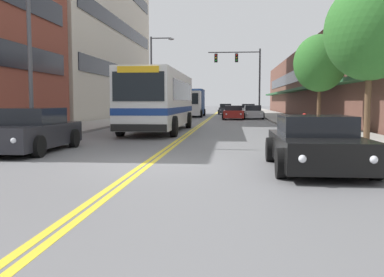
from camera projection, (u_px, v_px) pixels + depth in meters
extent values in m
plane|color=slate|center=(212.00, 117.00, 48.14)|extent=(240.00, 240.00, 0.00)
cube|color=#9E9B96|center=(148.00, 116.00, 48.82)|extent=(3.70, 106.00, 0.14)
cube|color=#9E9B96|center=(278.00, 116.00, 47.46)|extent=(3.70, 106.00, 0.14)
cube|color=yellow|center=(211.00, 117.00, 48.15)|extent=(0.14, 106.00, 0.01)
cube|color=yellow|center=(213.00, 117.00, 48.13)|extent=(0.14, 106.00, 0.01)
cube|color=black|center=(4.00, 53.00, 21.85)|extent=(0.08, 15.63, 1.40)
cube|color=black|center=(123.00, 73.00, 45.98)|extent=(0.08, 27.11, 1.40)
cube|color=black|center=(123.00, 28.00, 45.57)|extent=(0.08, 27.11, 1.40)
cube|color=brown|center=(335.00, 83.00, 46.58)|extent=(8.00, 68.00, 7.42)
cube|color=#1E4C28|center=(293.00, 91.00, 47.07)|extent=(1.10, 61.20, 0.24)
cube|color=black|center=(298.00, 75.00, 46.88)|extent=(0.08, 61.20, 1.40)
cube|color=silver|center=(160.00, 99.00, 24.08)|extent=(2.54, 11.23, 2.91)
cube|color=navy|center=(160.00, 110.00, 24.13)|extent=(2.56, 11.25, 0.32)
cube|color=black|center=(162.00, 91.00, 24.60)|extent=(2.57, 8.76, 1.05)
cube|color=black|center=(138.00, 86.00, 18.45)|extent=(2.28, 0.04, 1.28)
cube|color=yellow|center=(138.00, 69.00, 18.38)|extent=(1.83, 0.06, 0.28)
cube|color=black|center=(139.00, 128.00, 18.58)|extent=(2.49, 0.08, 0.32)
cylinder|color=black|center=(120.00, 126.00, 20.53)|extent=(0.30, 1.00, 1.00)
cylinder|color=black|center=(174.00, 126.00, 20.29)|extent=(0.30, 1.00, 1.00)
cylinder|color=black|center=(148.00, 120.00, 27.38)|extent=(0.30, 1.00, 1.00)
cylinder|color=black|center=(188.00, 120.00, 27.14)|extent=(0.30, 1.00, 1.00)
cube|color=#232328|center=(31.00, 135.00, 14.27)|extent=(1.85, 4.66, 0.74)
cube|color=black|center=(33.00, 116.00, 14.40)|extent=(1.59, 2.05, 0.54)
cylinder|color=black|center=(39.00, 146.00, 12.77)|extent=(0.22, 0.67, 0.67)
cylinder|color=black|center=(25.00, 138.00, 15.81)|extent=(0.22, 0.67, 0.67)
cylinder|color=black|center=(74.00, 138.00, 15.64)|extent=(0.22, 0.67, 0.67)
sphere|color=silver|center=(13.00, 141.00, 11.88)|extent=(0.16, 0.16, 0.16)
cube|color=red|center=(42.00, 129.00, 16.65)|extent=(0.18, 0.04, 0.10)
cube|color=red|center=(75.00, 130.00, 16.53)|extent=(0.18, 0.04, 0.10)
cube|color=#475675|center=(150.00, 116.00, 34.83)|extent=(1.77, 4.24, 0.75)
cube|color=black|center=(150.00, 108.00, 34.95)|extent=(1.52, 1.87, 0.40)
cylinder|color=black|center=(136.00, 119.00, 33.63)|extent=(0.22, 0.62, 0.62)
cylinder|color=black|center=(158.00, 119.00, 33.46)|extent=(0.22, 0.62, 0.62)
cylinder|color=black|center=(142.00, 118.00, 36.24)|extent=(0.22, 0.62, 0.62)
cylinder|color=black|center=(164.00, 118.00, 36.07)|extent=(0.22, 0.62, 0.62)
sphere|color=silver|center=(137.00, 116.00, 32.76)|extent=(0.16, 0.16, 0.16)
sphere|color=silver|center=(153.00, 116.00, 32.65)|extent=(0.16, 0.16, 0.16)
cube|color=red|center=(147.00, 114.00, 37.00)|extent=(0.18, 0.04, 0.10)
cube|color=red|center=(162.00, 114.00, 36.88)|extent=(0.18, 0.04, 0.10)
cube|color=#19234C|center=(167.00, 113.00, 43.78)|extent=(1.74, 4.56, 0.58)
cube|color=black|center=(168.00, 108.00, 43.92)|extent=(1.50, 2.01, 0.47)
cylinder|color=black|center=(156.00, 115.00, 42.47)|extent=(0.22, 0.69, 0.69)
cylinder|color=black|center=(174.00, 115.00, 42.31)|extent=(0.22, 0.69, 0.69)
cylinder|color=black|center=(161.00, 114.00, 45.28)|extent=(0.22, 0.69, 0.69)
cylinder|color=black|center=(178.00, 114.00, 45.11)|extent=(0.22, 0.69, 0.69)
sphere|color=silver|center=(158.00, 114.00, 41.55)|extent=(0.16, 0.16, 0.16)
sphere|color=silver|center=(170.00, 114.00, 41.44)|extent=(0.16, 0.16, 0.16)
cube|color=red|center=(165.00, 113.00, 46.11)|extent=(0.18, 0.04, 0.10)
cube|color=red|center=(176.00, 113.00, 45.99)|extent=(0.18, 0.04, 0.10)
cube|color=black|center=(316.00, 149.00, 10.50)|extent=(1.94, 4.34, 0.66)
cube|color=black|center=(315.00, 125.00, 10.62)|extent=(1.67, 1.91, 0.48)
cylinder|color=black|center=(281.00, 163.00, 9.27)|extent=(0.22, 0.67, 0.67)
cylinder|color=black|center=(376.00, 164.00, 9.09)|extent=(0.22, 0.67, 0.67)
cylinder|color=black|center=(270.00, 149.00, 11.94)|extent=(0.22, 0.67, 0.67)
cylinder|color=black|center=(343.00, 150.00, 11.76)|extent=(0.22, 0.67, 0.67)
sphere|color=silver|center=(302.00, 159.00, 8.39)|extent=(0.16, 0.16, 0.16)
sphere|color=silver|center=(374.00, 160.00, 8.26)|extent=(0.16, 0.16, 0.16)
cube|color=red|center=(278.00, 139.00, 12.73)|extent=(0.18, 0.04, 0.10)
cube|color=red|center=(326.00, 140.00, 12.60)|extent=(0.18, 0.04, 0.10)
cube|color=white|center=(248.00, 111.00, 54.24)|extent=(1.81, 4.61, 0.73)
cube|color=black|center=(248.00, 106.00, 54.37)|extent=(1.56, 2.03, 0.49)
cylinder|color=black|center=(241.00, 113.00, 52.92)|extent=(0.22, 0.64, 0.64)
cylinder|color=black|center=(256.00, 113.00, 52.75)|extent=(0.22, 0.64, 0.64)
cylinder|color=black|center=(240.00, 112.00, 55.76)|extent=(0.22, 0.64, 0.64)
cylinder|color=black|center=(255.00, 112.00, 55.59)|extent=(0.22, 0.64, 0.64)
sphere|color=silver|center=(244.00, 111.00, 51.99)|extent=(0.16, 0.16, 0.16)
sphere|color=silver|center=(254.00, 111.00, 51.87)|extent=(0.16, 0.16, 0.16)
cube|color=red|center=(242.00, 110.00, 56.59)|extent=(0.18, 0.04, 0.10)
cube|color=red|center=(252.00, 110.00, 56.47)|extent=(0.18, 0.04, 0.10)
cube|color=#B7B7BC|center=(253.00, 114.00, 41.73)|extent=(1.76, 4.36, 0.63)
cube|color=black|center=(253.00, 108.00, 41.86)|extent=(1.52, 1.92, 0.52)
cylinder|color=black|center=(244.00, 116.00, 40.49)|extent=(0.22, 0.67, 0.67)
cylinder|color=black|center=(263.00, 116.00, 40.32)|extent=(0.22, 0.67, 0.67)
cylinder|color=black|center=(243.00, 115.00, 43.17)|extent=(0.22, 0.67, 0.67)
cylinder|color=black|center=(261.00, 115.00, 43.00)|extent=(0.22, 0.67, 0.67)
sphere|color=silver|center=(247.00, 114.00, 39.61)|extent=(0.16, 0.16, 0.16)
sphere|color=silver|center=(261.00, 114.00, 39.49)|extent=(0.16, 0.16, 0.16)
cube|color=red|center=(246.00, 113.00, 43.96)|extent=(0.18, 0.04, 0.10)
cube|color=red|center=(258.00, 113.00, 43.84)|extent=(0.18, 0.04, 0.10)
cube|color=#38383D|center=(226.00, 110.00, 57.31)|extent=(1.72, 4.08, 0.75)
cube|color=black|center=(226.00, 106.00, 57.42)|extent=(1.48, 1.79, 0.48)
cylinder|color=black|center=(219.00, 112.00, 56.16)|extent=(0.22, 0.62, 0.62)
cylinder|color=black|center=(232.00, 112.00, 56.00)|extent=(0.22, 0.62, 0.62)
cylinder|color=black|center=(219.00, 112.00, 58.67)|extent=(0.22, 0.62, 0.62)
cylinder|color=black|center=(232.00, 112.00, 58.51)|extent=(0.22, 0.62, 0.62)
sphere|color=silver|center=(221.00, 110.00, 55.32)|extent=(0.16, 0.16, 0.16)
sphere|color=silver|center=(230.00, 110.00, 55.21)|extent=(0.16, 0.16, 0.16)
cube|color=red|center=(221.00, 110.00, 59.40)|extent=(0.18, 0.04, 0.10)
cube|color=red|center=(230.00, 110.00, 59.29)|extent=(0.18, 0.04, 0.10)
cube|color=maroon|center=(234.00, 114.00, 40.66)|extent=(1.86, 4.13, 0.69)
cube|color=black|center=(234.00, 108.00, 40.78)|extent=(1.60, 1.82, 0.45)
cylinder|color=black|center=(223.00, 116.00, 39.50)|extent=(0.22, 0.62, 0.62)
cylinder|color=black|center=(244.00, 117.00, 39.32)|extent=(0.22, 0.62, 0.62)
cylinder|color=black|center=(224.00, 116.00, 42.04)|extent=(0.22, 0.62, 0.62)
cylinder|color=black|center=(243.00, 116.00, 41.86)|extent=(0.22, 0.62, 0.62)
sphere|color=silver|center=(226.00, 114.00, 38.65)|extent=(0.16, 0.16, 0.16)
sphere|color=silver|center=(241.00, 114.00, 38.53)|extent=(0.16, 0.16, 0.16)
cube|color=red|center=(227.00, 113.00, 42.78)|extent=(0.18, 0.04, 0.10)
cube|color=red|center=(240.00, 113.00, 42.65)|extent=(0.18, 0.04, 0.10)
cube|color=white|center=(189.00, 103.00, 45.21)|extent=(2.43, 2.18, 2.57)
cube|color=black|center=(188.00, 99.00, 44.06)|extent=(2.07, 0.04, 1.13)
cube|color=#335699|center=(192.00, 102.00, 48.81)|extent=(2.48, 5.10, 2.83)
cylinder|color=black|center=(178.00, 114.00, 45.42)|extent=(0.28, 0.84, 0.84)
cylinder|color=black|center=(201.00, 114.00, 45.19)|extent=(0.28, 0.84, 0.84)
cylinder|color=black|center=(183.00, 112.00, 50.55)|extent=(0.28, 0.84, 0.84)
cylinder|color=black|center=(204.00, 112.00, 50.32)|extent=(0.28, 0.84, 0.84)
cylinder|color=#47474C|center=(260.00, 83.00, 45.89)|extent=(0.18, 0.18, 7.33)
cylinder|color=#47474C|center=(234.00, 52.00, 45.86)|extent=(5.53, 0.11, 0.11)
cube|color=black|center=(237.00, 58.00, 45.89)|extent=(0.34, 0.26, 0.92)
sphere|color=red|center=(237.00, 55.00, 45.70)|extent=(0.18, 0.18, 0.18)
sphere|color=yellow|center=(237.00, 58.00, 45.73)|extent=(0.18, 0.18, 0.18)
sphere|color=green|center=(237.00, 60.00, 45.75)|extent=(0.18, 0.18, 0.18)
cylinder|color=black|center=(237.00, 53.00, 45.84)|extent=(0.02, 0.02, 0.14)
cube|color=black|center=(216.00, 58.00, 46.09)|extent=(0.34, 0.26, 0.92)
sphere|color=red|center=(216.00, 55.00, 45.91)|extent=(0.18, 0.18, 0.18)
sphere|color=yellow|center=(216.00, 58.00, 45.93)|extent=(0.18, 0.18, 0.18)
sphere|color=green|center=(216.00, 60.00, 45.96)|extent=(0.18, 0.18, 0.18)
cylinder|color=black|center=(216.00, 53.00, 46.04)|extent=(0.02, 0.02, 0.14)
cylinder|color=#47474C|center=(29.00, 40.00, 15.94)|extent=(0.16, 0.16, 7.95)
cylinder|color=#47474C|center=(151.00, 78.00, 40.10)|extent=(0.16, 0.16, 7.72)
cylinder|color=#47474C|center=(161.00, 38.00, 39.69)|extent=(1.91, 0.10, 0.10)
ellipsoid|color=#B2B2B7|center=(171.00, 39.00, 39.61)|extent=(0.56, 0.28, 0.20)
cylinder|color=brown|center=(367.00, 108.00, 14.72)|extent=(0.22, 0.22, 2.63)
ellipsoid|color=#2D6B28|center=(370.00, 31.00, 14.50)|extent=(3.06, 3.06, 3.36)
cylinder|color=brown|center=(319.00, 108.00, 22.69)|extent=(0.19, 0.19, 2.39)
ellipsoid|color=#2D6B28|center=(320.00, 63.00, 22.49)|extent=(2.73, 2.73, 3.01)
cylinder|color=red|center=(304.00, 124.00, 21.87)|extent=(0.27, 0.27, 0.75)
sphere|color=red|center=(304.00, 116.00, 21.83)|extent=(0.24, 0.24, 0.24)
cylinder|color=red|center=(301.00, 123.00, 21.88)|extent=(0.08, 0.12, 0.12)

